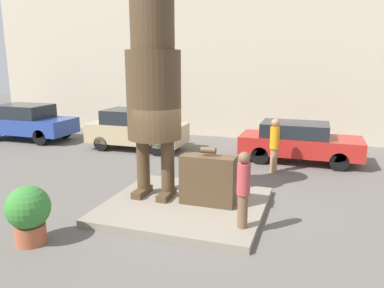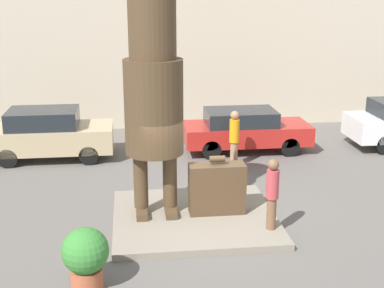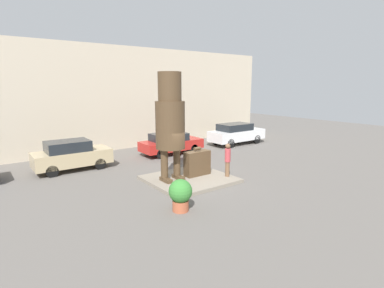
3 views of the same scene
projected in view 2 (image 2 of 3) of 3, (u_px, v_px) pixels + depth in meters
The scene contains 10 objects.
ground_plane at pixel (194, 221), 12.95m from camera, with size 60.00×60.00×0.00m, color #605B56.
pedestal at pixel (194, 218), 12.93m from camera, with size 3.89×3.60×0.16m.
building_backdrop at pixel (165, 34), 20.77m from camera, with size 28.00×0.60×7.37m.
statue_figure at pixel (154, 93), 12.20m from camera, with size 1.37×1.37×5.06m.
giant_suitcase at pixel (217, 188), 12.89m from camera, with size 1.35×0.51×1.44m.
tourist at pixel (272, 191), 11.92m from camera, with size 0.28×0.28×1.66m.
parked_car_tan at pixel (49, 134), 17.40m from camera, with size 4.02×1.75×1.65m.
parked_car_red at pixel (245, 129), 18.24m from camera, with size 4.27×1.71×1.45m.
planter_pot at pixel (86, 256), 9.90m from camera, with size 0.88×0.88×1.22m.
worker_hivis at pixel (234, 137), 16.56m from camera, with size 0.31×0.31×1.80m.
Camera 2 is at (-1.49, -11.79, 5.49)m, focal length 50.00 mm.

